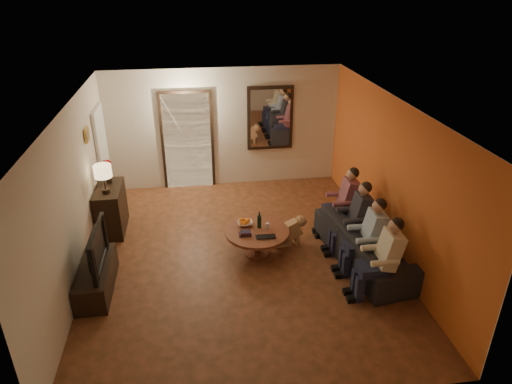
{
  "coord_description": "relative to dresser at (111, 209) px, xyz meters",
  "views": [
    {
      "loc": [
        -0.69,
        -6.45,
        4.37
      ],
      "look_at": [
        0.3,
        0.3,
        1.05
      ],
      "focal_mm": 32.0,
      "sensor_mm": 36.0,
      "label": 1
    }
  ],
  "objects": [
    {
      "name": "orange_accent",
      "position": [
        4.74,
        -1.24,
        0.87
      ],
      "size": [
        0.01,
        6.0,
        2.6
      ],
      "primitive_type": "cube",
      "color": "#DE5B26",
      "rests_on": "right_wall"
    },
    {
      "name": "wine_bottle",
      "position": [
        2.58,
        -1.09,
        0.17
      ],
      "size": [
        0.07,
        0.07,
        0.31
      ],
      "primitive_type": null,
      "color": "black",
      "rests_on": "coffee_table"
    },
    {
      "name": "dresser",
      "position": [
        0.0,
        0.0,
        0.0
      ],
      "size": [
        0.45,
        0.97,
        0.86
      ],
      "primitive_type": "cube",
      "color": "black",
      "rests_on": "floor"
    },
    {
      "name": "dog",
      "position": [
        3.12,
        -0.97,
        -0.15
      ],
      "size": [
        0.58,
        0.28,
        0.56
      ],
      "primitive_type": null,
      "rotation": [
        0.0,
        0.0,
        0.08
      ],
      "color": "#A17A4A",
      "rests_on": "floor"
    },
    {
      "name": "bowl",
      "position": [
        2.35,
        -0.97,
        0.05
      ],
      "size": [
        0.26,
        0.26,
        0.06
      ],
      "primitive_type": "imported",
      "color": "white",
      "rests_on": "coffee_table"
    },
    {
      "name": "mirror_frame",
      "position": [
        3.25,
        1.72,
        1.07
      ],
      "size": [
        1.0,
        0.05,
        1.4
      ],
      "primitive_type": "cube",
      "color": "black",
      "rests_on": "back_wall"
    },
    {
      "name": "framed_art",
      "position": [
        -0.22,
        0.06,
        1.42
      ],
      "size": [
        0.03,
        0.28,
        0.24
      ],
      "primitive_type": "cube",
      "color": "#B28C33",
      "rests_on": "left_wall"
    },
    {
      "name": "person_a",
      "position": [
        4.18,
        -2.56,
        0.17
      ],
      "size": [
        0.6,
        0.4,
        1.2
      ],
      "primitive_type": null,
      "color": "tan",
      "rests_on": "sofa"
    },
    {
      "name": "fridge_glimpse",
      "position": [
        1.7,
        1.74,
        0.47
      ],
      "size": [
        0.45,
        0.03,
        1.7
      ],
      "primitive_type": "cube",
      "color": "silver",
      "rests_on": "floor"
    },
    {
      "name": "coffee_table",
      "position": [
        2.53,
        -1.19,
        -0.21
      ],
      "size": [
        1.22,
        1.22,
        0.45
      ],
      "primitive_type": "cylinder",
      "rotation": [
        0.0,
        0.0,
        0.15
      ],
      "color": "brown",
      "rests_on": "floor"
    },
    {
      "name": "white_door",
      "position": [
        -0.21,
        1.06,
        0.59
      ],
      "size": [
        0.06,
        0.85,
        2.04
      ],
      "primitive_type": "cube",
      "color": "white",
      "rests_on": "floor"
    },
    {
      "name": "door_trim",
      "position": [
        1.45,
        1.73,
        0.62
      ],
      "size": [
        1.12,
        0.04,
        2.22
      ],
      "primitive_type": "cube",
      "color": "black",
      "rests_on": "floor"
    },
    {
      "name": "right_wall",
      "position": [
        4.75,
        -1.24,
        0.87
      ],
      "size": [
        0.02,
        6.0,
        2.6
      ],
      "primitive_type": "cube",
      "color": "beige",
      "rests_on": "floor"
    },
    {
      "name": "book_stack",
      "position": [
        2.31,
        -1.29,
        0.05
      ],
      "size": [
        0.2,
        0.15,
        0.07
      ],
      "primitive_type": null,
      "color": "black",
      "rests_on": "coffee_table"
    },
    {
      "name": "left_wall",
      "position": [
        -0.25,
        -1.24,
        0.87
      ],
      "size": [
        0.02,
        6.0,
        2.6
      ],
      "primitive_type": "cube",
      "color": "beige",
      "rests_on": "floor"
    },
    {
      "name": "sofa",
      "position": [
        4.28,
        -1.66,
        -0.1
      ],
      "size": [
        2.36,
        1.19,
        0.66
      ],
      "primitive_type": "imported",
      "rotation": [
        0.0,
        0.0,
        1.71
      ],
      "color": "black",
      "rests_on": "floor"
    },
    {
      "name": "front_wall",
      "position": [
        2.25,
        -4.24,
        0.87
      ],
      "size": [
        5.0,
        0.02,
        2.6
      ],
      "primitive_type": "cube",
      "color": "beige",
      "rests_on": "floor"
    },
    {
      "name": "oranges",
      "position": [
        2.35,
        -0.97,
        0.12
      ],
      "size": [
        0.2,
        0.2,
        0.08
      ],
      "primitive_type": null,
      "color": "orange",
      "rests_on": "bowl"
    },
    {
      "name": "person_c",
      "position": [
        4.18,
        -1.36,
        0.17
      ],
      "size": [
        0.6,
        0.4,
        1.2
      ],
      "primitive_type": null,
      "color": "tan",
      "rests_on": "sofa"
    },
    {
      "name": "mirror_glass",
      "position": [
        3.25,
        1.69,
        1.07
      ],
      "size": [
        0.86,
        0.02,
        1.26
      ],
      "primitive_type": "cube",
      "color": "white",
      "rests_on": "back_wall"
    },
    {
      "name": "person_b",
      "position": [
        4.18,
        -1.96,
        0.17
      ],
      "size": [
        0.6,
        0.4,
        1.2
      ],
      "primitive_type": null,
      "color": "tan",
      "rests_on": "sofa"
    },
    {
      "name": "kitchen_doorway",
      "position": [
        1.45,
        1.74,
        0.62
      ],
      "size": [
        1.0,
        0.06,
        2.1
      ],
      "primitive_type": "cube",
      "color": "#FFE0A5",
      "rests_on": "floor"
    },
    {
      "name": "flower_vase",
      "position": [
        0.0,
        0.22,
        0.65
      ],
      "size": [
        0.14,
        0.14,
        0.44
      ],
      "primitive_type": null,
      "color": "red",
      "rests_on": "dresser"
    },
    {
      "name": "laptop",
      "position": [
        2.63,
        -1.47,
        0.03
      ],
      "size": [
        0.34,
        0.23,
        0.03
      ],
      "primitive_type": "imported",
      "rotation": [
        0.0,
        0.0,
        -0.05
      ],
      "color": "black",
      "rests_on": "coffee_table"
    },
    {
      "name": "tv_stand",
      "position": [
        0.0,
        -1.81,
        -0.22
      ],
      "size": [
        0.45,
        1.27,
        0.42
      ],
      "primitive_type": "cube",
      "color": "black",
      "rests_on": "floor"
    },
    {
      "name": "floor",
      "position": [
        2.25,
        -1.24,
        -0.43
      ],
      "size": [
        5.0,
        6.0,
        0.01
      ],
      "primitive_type": "cube",
      "color": "#482E13",
      "rests_on": "ground"
    },
    {
      "name": "tv",
      "position": [
        0.0,
        -1.81,
        0.3
      ],
      "size": [
        1.08,
        0.14,
        0.62
      ],
      "primitive_type": "imported",
      "rotation": [
        0.0,
        0.0,
        1.57
      ],
      "color": "black",
      "rests_on": "tv_stand"
    },
    {
      "name": "art_canvas",
      "position": [
        -0.21,
        0.06,
        1.42
      ],
      "size": [
        0.01,
        0.22,
        0.18
      ],
      "primitive_type": "cube",
      "color": "brown",
      "rests_on": "left_wall"
    },
    {
      "name": "table_lamp",
      "position": [
        0.0,
        -0.22,
        0.7
      ],
      "size": [
        0.3,
        0.3,
        0.54
      ],
      "primitive_type": null,
      "color": "beige",
      "rests_on": "dresser"
    },
    {
      "name": "wine_glass",
      "position": [
        2.71,
        -1.14,
        0.07
      ],
      "size": [
        0.06,
        0.06,
        0.1
      ],
      "primitive_type": "cylinder",
      "color": "silver",
      "rests_on": "coffee_table"
    },
    {
      "name": "person_d",
      "position": [
        4.18,
        -0.76,
        0.17
      ],
      "size": [
        0.6,
        0.4,
        1.2
      ],
      "primitive_type": null,
      "color": "tan",
      "rests_on": "sofa"
    },
    {
      "name": "back_wall",
      "position": [
        2.25,
        1.76,
        0.87
      ],
      "size": [
        5.0,
        0.02,
        2.6
      ],
      "primitive_type": "cube",
      "color": "beige",
      "rests_on": "floor"
    },
    {
      "name": "ceiling",
      "position": [
        2.25,
        -1.24,
        2.17
      ],
      "size": [
        5.0,
        6.0,
        0.01
      ],
      "primitive_type": "cube",
      "color": "white",
      "rests_on": "back_wall"
    }
  ]
}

